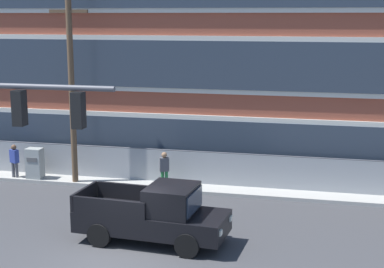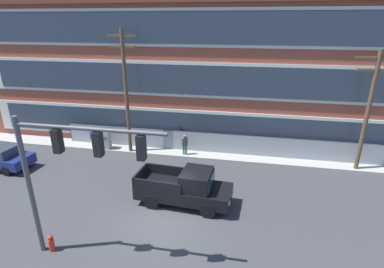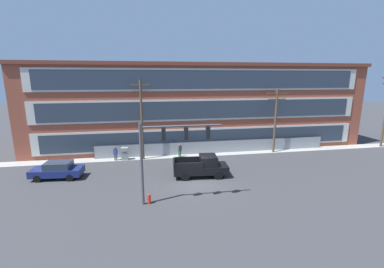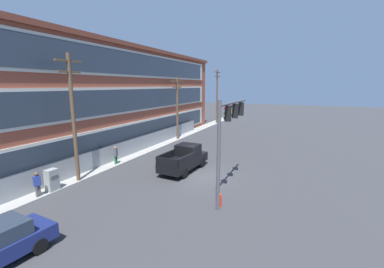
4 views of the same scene
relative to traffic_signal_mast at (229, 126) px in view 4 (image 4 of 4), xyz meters
name	(u,v)px [view 4 (image 4 of 4)]	position (x,y,z in m)	size (l,w,h in m)	color
ground_plane	(198,176)	(2.70, 3.09, -4.42)	(160.00, 160.00, 0.00)	#38383A
sidewalk_building_side	(116,162)	(2.70, 10.89, -4.34)	(80.00, 1.70, 0.16)	#9E9B93
brick_mill_building	(80,99)	(5.47, 17.61, 0.97)	(42.51, 12.34, 10.75)	brown
chain_link_fence	(139,145)	(6.59, 11.20, -3.58)	(27.84, 0.06, 1.63)	gray
traffic_signal_mast	(229,126)	(0.00, 0.00, 0.00)	(5.83, 0.43, 6.02)	#4C4C51
pickup_truck_black	(185,159)	(3.46, 4.57, -3.47)	(5.19, 2.28, 2.01)	black
utility_pole_near_corner	(73,115)	(-1.96, 10.28, 0.39)	(2.03, 0.26, 8.82)	brown
utility_pole_midblock	(177,105)	(13.63, 10.42, -0.09)	(2.53, 0.26, 7.74)	brown
utility_pole_far_east	(217,94)	(28.80, 10.37, 0.85)	(2.75, 0.26, 9.48)	brown
electrical_cabinet	(52,181)	(-3.95, 10.35, -3.64)	(0.71, 0.55, 1.55)	#939993
pedestrian_near_cabinet	(116,155)	(2.14, 10.41, -3.44)	(0.46, 0.38, 1.69)	#236B38
pedestrian_by_fence	(37,184)	(-4.94, 10.31, -3.44)	(0.46, 0.38, 1.69)	#4C4C51
fire_hydrant	(220,200)	(-1.43, 0.02, -4.04)	(0.24, 0.24, 0.78)	red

